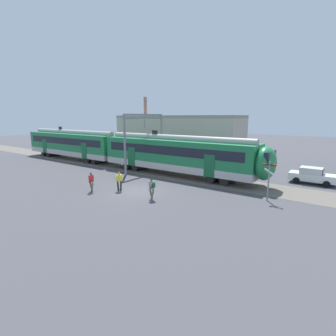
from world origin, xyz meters
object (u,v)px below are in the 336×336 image
commuter_train (119,149)px  crossing_signal (269,175)px  pedestrian_red (91,181)px  parked_car_white (312,176)px  pedestrian_yellow (119,179)px  pedestrian_grey (152,187)px

commuter_train → crossing_signal: commuter_train is taller
pedestrian_red → parked_car_white: bearing=43.9°
pedestrian_yellow → parked_car_white: bearing=43.9°
pedestrian_yellow → crossing_signal: bearing=22.9°
pedestrian_grey → parked_car_white: 15.58m
commuter_train → parked_car_white: 21.73m
pedestrian_red → crossing_signal: size_ratio=0.56×
commuter_train → pedestrian_yellow: bearing=-43.6°
pedestrian_yellow → pedestrian_grey: size_ratio=1.00×
parked_car_white → crossing_signal: size_ratio=1.34×
commuter_train → pedestrian_grey: 14.65m
pedestrian_grey → crossing_signal: (7.20, 4.87, 1.02)m
commuter_train → pedestrian_grey: (12.10, -8.17, -1.26)m
pedestrian_red → pedestrian_yellow: same height
parked_car_white → pedestrian_red: bearing=-136.1°
commuter_train → pedestrian_grey: commuter_train is taller
pedestrian_red → pedestrian_grey: bearing=14.1°
parked_car_white → pedestrian_yellow: bearing=-136.1°
commuter_train → pedestrian_grey: size_ratio=22.83×
pedestrian_red → pedestrian_yellow: 2.31m
commuter_train → crossing_signal: size_ratio=12.68×
pedestrian_red → pedestrian_grey: same height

